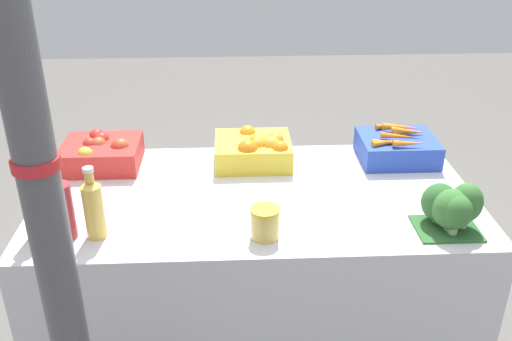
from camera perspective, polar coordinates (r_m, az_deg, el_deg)
The scene contains 10 objects.
market_table at distance 2.47m, azimuth 0.00°, elevation -10.79°, with size 1.70×0.88×0.83m, color silver.
support_pole at distance 1.49m, azimuth -20.40°, elevation -3.42°, with size 0.12×0.12×2.43m.
apple_crate at distance 2.52m, azimuth -15.17°, elevation 1.77°, with size 0.32×0.28×0.14m.
orange_crate at distance 2.45m, azimuth -0.08°, elevation 2.14°, with size 0.32×0.28×0.14m.
carrot_crate at distance 2.56m, azimuth 13.94°, elevation 2.29°, with size 0.32×0.28×0.14m.
broccoli_pile at distance 2.08m, azimuth 19.03°, elevation -3.50°, with size 0.22×0.20×0.18m.
juice_bottle_amber at distance 2.05m, azimuth -21.47°, elevation -3.57°, with size 0.06×0.06×0.27m.
juice_bottle_ruby at distance 2.02m, azimuth -18.83°, elevation -3.43°, with size 0.07×0.07×0.28m.
juice_bottle_golden at distance 2.00m, azimuth -15.94°, elevation -3.59°, with size 0.07×0.07×0.26m.
pickle_jar at distance 1.94m, azimuth 0.90°, elevation -5.24°, with size 0.10×0.10×0.11m.
Camera 1 is at (-0.10, -1.95, 1.92)m, focal length 40.00 mm.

